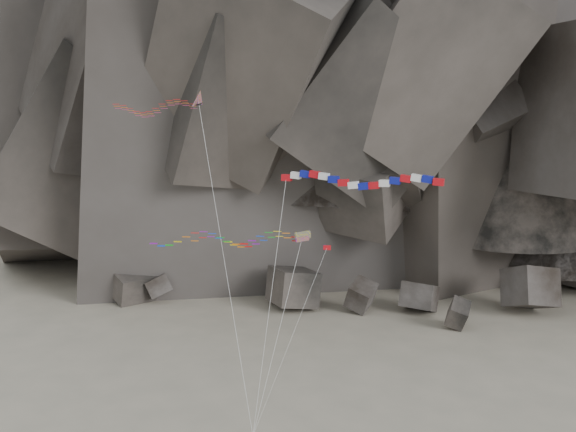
% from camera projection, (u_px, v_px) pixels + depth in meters
% --- Properties ---
extents(ground, '(260.00, 260.00, 0.00)m').
position_uv_depth(ground, '(247.00, 429.00, 55.49)').
color(ground, '#A69A86').
rests_on(ground, ground).
extents(headland, '(110.00, 70.00, 84.00)m').
position_uv_depth(headland, '(340.00, 30.00, 116.74)').
color(headland, '#4F4640').
rests_on(headland, ground).
extents(boulder_field, '(66.89, 15.34, 8.33)m').
position_uv_depth(boulder_field, '(270.00, 288.00, 91.97)').
color(boulder_field, '#47423F').
rests_on(boulder_field, ground).
extents(delta_kite, '(15.65, 10.21, 27.44)m').
position_uv_depth(delta_kite, '(151.00, 107.00, 57.90)').
color(delta_kite, red).
rests_on(delta_kite, ground).
extents(banner_kite, '(14.18, 4.28, 20.96)m').
position_uv_depth(banner_kite, '(358.00, 181.00, 48.71)').
color(banner_kite, red).
rests_on(banner_kite, ground).
extents(parafoil_kite, '(13.50, 4.05, 16.07)m').
position_uv_depth(parafoil_kite, '(222.00, 238.00, 51.96)').
color(parafoil_kite, '#D7D50B').
rests_on(parafoil_kite, ground).
extents(pennant_kite, '(5.65, 3.65, 14.95)m').
position_uv_depth(pennant_kite, '(315.00, 278.00, 51.09)').
color(pennant_kite, red).
rests_on(pennant_kite, ground).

